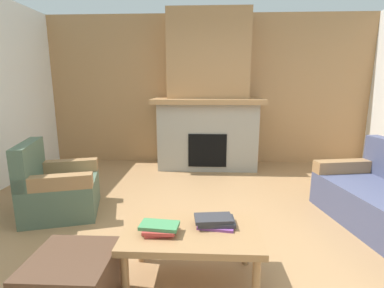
% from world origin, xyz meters
% --- Properties ---
extents(ground, '(9.00, 9.00, 0.00)m').
position_xyz_m(ground, '(0.00, 0.00, 0.00)').
color(ground, '#9E754C').
extents(wall_back_wood_panel, '(6.00, 0.12, 2.70)m').
position_xyz_m(wall_back_wood_panel, '(0.00, 3.00, 1.35)').
color(wall_back_wood_panel, '#A87A4C').
rests_on(wall_back_wood_panel, ground).
extents(fireplace, '(1.90, 0.82, 2.70)m').
position_xyz_m(fireplace, '(0.00, 2.62, 1.16)').
color(fireplace, gray).
rests_on(fireplace, ground).
extents(armchair, '(0.94, 0.94, 0.85)m').
position_xyz_m(armchair, '(-1.74, 0.59, 0.29)').
color(armchair, '#4C604C').
rests_on(armchair, ground).
extents(coffee_table, '(1.00, 0.60, 0.43)m').
position_xyz_m(coffee_table, '(-0.13, -0.52, 0.38)').
color(coffee_table, '#997047').
rests_on(coffee_table, ground).
extents(ottoman, '(0.52, 0.52, 0.40)m').
position_xyz_m(ottoman, '(-0.89, -0.84, 0.20)').
color(ottoman, '#4C3323').
rests_on(ottoman, ground).
extents(book_stack_near_edge, '(0.29, 0.22, 0.07)m').
position_xyz_m(book_stack_near_edge, '(-0.36, -0.57, 0.47)').
color(book_stack_near_edge, '#B23833').
rests_on(book_stack_near_edge, coffee_table).
extents(book_stack_center, '(0.31, 0.22, 0.07)m').
position_xyz_m(book_stack_center, '(0.04, -0.45, 0.47)').
color(book_stack_center, '#7A3D84').
rests_on(book_stack_center, coffee_table).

